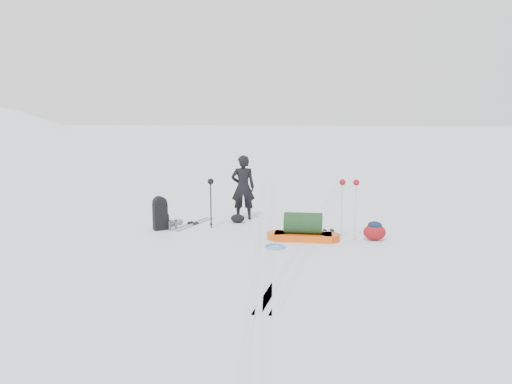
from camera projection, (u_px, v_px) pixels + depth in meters
ground at (264, 232)px, 11.78m from camera, size 200.00×200.00×0.00m
ski_tracks at (292, 224)px, 12.58m from camera, size 3.38×17.97×0.01m
skier at (243, 187)px, 13.06m from camera, size 0.68×0.51×1.70m
pulk_sled at (303, 230)px, 11.00m from camera, size 1.63×0.57×0.62m
expedition_rucksack at (162, 214)px, 12.02m from camera, size 0.59×0.88×0.81m
ski_poles_black at (211, 187)px, 12.08m from camera, size 0.15×0.17×1.22m
ski_poles_silver at (349, 189)px, 10.88m from camera, size 0.43×0.15×1.36m
touring_skis_grey at (193, 224)px, 12.59m from camera, size 0.80×1.65×0.06m
touring_skis_white at (328, 231)px, 11.78m from camera, size 0.58×1.68×0.06m
rope_coil at (275, 246)px, 10.43m from camera, size 0.49×0.49×0.05m
small_daypack at (375, 231)px, 11.00m from camera, size 0.62×0.60×0.42m
thermos_pair at (173, 225)px, 12.00m from camera, size 0.18×0.22×0.25m
stuff_sack at (238, 218)px, 12.76m from camera, size 0.44×0.40×0.22m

